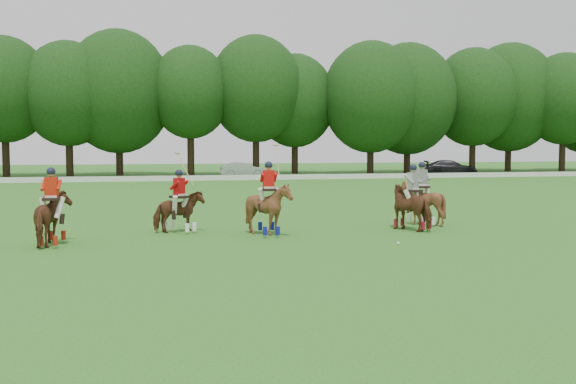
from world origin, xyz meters
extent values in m
plane|color=#26651D|center=(0.00, 0.00, 0.00)|extent=(180.00, 180.00, 0.00)
cylinder|color=black|center=(-17.43, 48.92, 2.49)|extent=(0.70, 0.70, 4.98)
ellipsoid|color=black|center=(-17.43, 48.92, 8.28)|extent=(8.80, 8.80, 10.12)
cylinder|color=black|center=(-11.63, 48.49, 2.32)|extent=(0.70, 0.70, 4.64)
ellipsoid|color=black|center=(-11.63, 48.49, 7.95)|extent=(8.80, 8.80, 10.13)
cylinder|color=black|center=(-6.99, 49.52, 2.16)|extent=(0.70, 0.70, 4.31)
ellipsoid|color=black|center=(-6.99, 49.52, 8.31)|extent=(10.67, 10.67, 12.27)
cylinder|color=black|center=(-0.04, 48.00, 2.62)|extent=(0.70, 0.70, 5.24)
ellipsoid|color=black|center=(-0.04, 48.00, 8.26)|extent=(8.06, 8.06, 9.26)
cylinder|color=black|center=(6.63, 48.24, 2.59)|extent=(0.70, 0.70, 5.19)
ellipsoid|color=black|center=(6.63, 48.24, 8.75)|extent=(9.50, 9.50, 10.92)
cylinder|color=black|center=(11.06, 49.62, 2.24)|extent=(0.70, 0.70, 4.48)
ellipsoid|color=black|center=(11.06, 49.62, 7.71)|extent=(8.60, 8.60, 9.89)
cylinder|color=black|center=(18.54, 46.82, 2.11)|extent=(0.70, 0.70, 4.21)
ellipsoid|color=black|center=(18.54, 46.82, 8.00)|extent=(10.11, 10.11, 11.63)
cylinder|color=black|center=(23.25, 48.17, 2.03)|extent=(0.70, 0.70, 4.07)
ellipsoid|color=black|center=(23.25, 48.17, 7.99)|extent=(10.46, 10.46, 12.03)
cylinder|color=black|center=(31.16, 48.38, 2.40)|extent=(0.70, 0.70, 4.79)
ellipsoid|color=black|center=(31.16, 48.38, 8.35)|extent=(9.47, 9.47, 10.89)
cylinder|color=black|center=(36.59, 49.92, 2.22)|extent=(0.70, 0.70, 4.44)
ellipsoid|color=black|center=(36.59, 49.92, 8.51)|extent=(10.84, 10.84, 12.47)
cylinder|color=black|center=(41.42, 46.74, 2.43)|extent=(0.70, 0.70, 4.86)
ellipsoid|color=black|center=(41.42, 46.74, 8.21)|extent=(8.94, 8.94, 10.28)
cube|color=white|center=(0.00, 38.00, 0.22)|extent=(120.00, 0.10, 0.44)
imported|color=#A6A7AC|center=(4.36, 42.50, 0.71)|extent=(4.32, 1.61, 1.41)
imported|color=black|center=(25.53, 42.50, 0.76)|extent=(5.63, 3.71, 1.52)
imported|color=#4E2815|center=(-7.66, 3.25, 0.80)|extent=(1.02, 1.96, 1.60)
cube|color=black|center=(-7.66, 3.25, 1.39)|extent=(0.48, 0.59, 0.08)
cylinder|color=tan|center=(-7.96, 3.27, 1.31)|extent=(0.05, 0.21, 1.29)
imported|color=#4E2815|center=(-3.82, 5.26, 0.71)|extent=(1.84, 1.83, 1.41)
cube|color=black|center=(-3.82, 5.26, 1.22)|extent=(0.70, 0.71, 0.08)
cylinder|color=tan|center=(-3.60, 5.46, 2.14)|extent=(0.54, 0.59, 1.08)
imported|color=#4E2815|center=(-0.99, 3.97, 0.87)|extent=(1.50, 1.66, 1.74)
cube|color=black|center=(-0.99, 3.97, 1.51)|extent=(0.48, 0.59, 0.08)
cylinder|color=tan|center=(-0.69, 3.95, 2.43)|extent=(0.08, 0.77, 1.08)
imported|color=#4E2815|center=(4.17, 4.08, 0.80)|extent=(1.66, 2.07, 1.59)
cube|color=black|center=(4.17, 4.08, 1.38)|extent=(0.66, 0.70, 0.08)
cylinder|color=tan|center=(3.91, 3.93, 1.30)|extent=(0.13, 0.20, 1.29)
imported|color=#4E2815|center=(5.07, 5.32, 0.82)|extent=(1.34, 1.50, 1.65)
cube|color=black|center=(5.07, 5.32, 1.43)|extent=(0.44, 0.56, 0.08)
cylinder|color=tan|center=(4.77, 5.32, 1.35)|extent=(0.03, 0.21, 1.29)
sphere|color=white|center=(2.36, 1.04, 0.04)|extent=(0.09, 0.09, 0.09)
camera|label=1|loc=(-5.15, -16.65, 2.94)|focal=40.00mm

